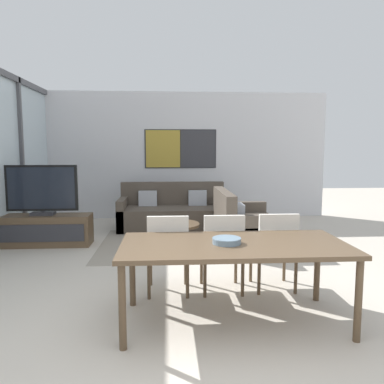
% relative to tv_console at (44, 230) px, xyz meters
% --- Properties ---
extents(wall_back, '(6.72, 0.09, 2.80)m').
position_rel_tv_console_xyz_m(wall_back, '(2.23, 2.36, 1.16)').
color(wall_back, silver).
rests_on(wall_back, ground_plane).
extents(area_rug, '(2.39, 2.20, 0.01)m').
position_rel_tv_console_xyz_m(area_rug, '(2.10, -0.07, -0.24)').
color(area_rug, gray).
rests_on(area_rug, ground_plane).
extents(tv_console, '(1.50, 0.46, 0.49)m').
position_rel_tv_console_xyz_m(tv_console, '(0.00, 0.00, 0.00)').
color(tv_console, brown).
rests_on(tv_console, ground_plane).
extents(television, '(1.12, 0.20, 0.80)m').
position_rel_tv_console_xyz_m(television, '(0.00, 0.00, 0.65)').
color(television, '#2D2D33').
rests_on(television, tv_console).
extents(sofa_main, '(2.09, 0.94, 0.88)m').
position_rel_tv_console_xyz_m(sofa_main, '(2.10, 1.24, 0.03)').
color(sofa_main, '#51473D').
rests_on(sofa_main, ground_plane).
extents(sofa_side, '(0.94, 1.49, 0.88)m').
position_rel_tv_console_xyz_m(sofa_side, '(3.21, -0.14, 0.03)').
color(sofa_side, '#51473D').
rests_on(sofa_side, ground_plane).
extents(coffee_table, '(0.83, 0.83, 0.34)m').
position_rel_tv_console_xyz_m(coffee_table, '(2.10, -0.07, 0.01)').
color(coffee_table, brown).
rests_on(coffee_table, ground_plane).
extents(dining_table, '(2.00, 0.95, 0.73)m').
position_rel_tv_console_xyz_m(dining_table, '(2.59, -2.86, 0.42)').
color(dining_table, brown).
rests_on(dining_table, ground_plane).
extents(dining_chair_left, '(0.46, 0.46, 0.87)m').
position_rel_tv_console_xyz_m(dining_chair_left, '(2.00, -2.18, 0.25)').
color(dining_chair_left, beige).
rests_on(dining_chair_left, ground_plane).
extents(dining_chair_centre, '(0.46, 0.46, 0.87)m').
position_rel_tv_console_xyz_m(dining_chair_centre, '(2.59, -2.17, 0.25)').
color(dining_chair_centre, beige).
rests_on(dining_chair_centre, ground_plane).
extents(dining_chair_right, '(0.46, 0.46, 0.87)m').
position_rel_tv_console_xyz_m(dining_chair_right, '(3.17, -2.13, 0.25)').
color(dining_chair_right, beige).
rests_on(dining_chair_right, ground_plane).
extents(fruit_bowl, '(0.25, 0.25, 0.05)m').
position_rel_tv_console_xyz_m(fruit_bowl, '(2.52, -2.88, 0.51)').
color(fruit_bowl, slate).
rests_on(fruit_bowl, dining_table).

